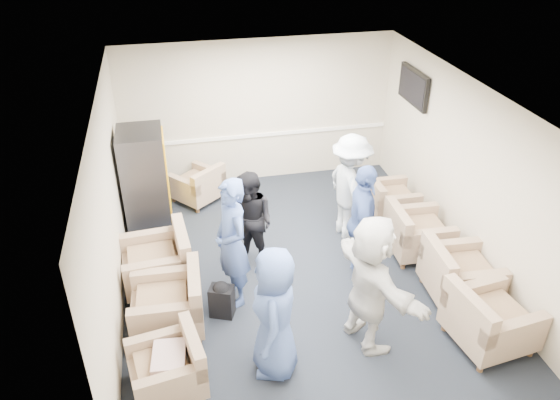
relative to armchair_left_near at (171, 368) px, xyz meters
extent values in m
plane|color=black|center=(1.91, 1.86, -0.31)|extent=(6.00, 6.00, 0.00)
plane|color=silver|center=(1.91, 1.86, 2.39)|extent=(6.00, 6.00, 0.00)
cube|color=beige|center=(1.91, 4.86, 1.04)|extent=(5.00, 0.02, 2.70)
cube|color=beige|center=(1.91, -1.14, 1.04)|extent=(5.00, 0.02, 2.70)
cube|color=beige|center=(-0.59, 1.86, 1.04)|extent=(0.02, 6.00, 2.70)
cube|color=beige|center=(4.41, 1.86, 1.04)|extent=(0.02, 6.00, 2.70)
cube|color=white|center=(1.91, 4.84, 0.59)|extent=(4.98, 0.04, 0.06)
cube|color=black|center=(4.35, 3.66, 1.74)|extent=(0.07, 1.00, 0.58)
cube|color=black|center=(4.31, 3.66, 1.74)|extent=(0.01, 0.92, 0.50)
cube|color=#47474E|center=(4.39, 3.66, 1.59)|extent=(0.04, 0.10, 0.25)
cube|color=#967A60|center=(-0.05, -0.01, -0.07)|extent=(0.90, 0.90, 0.26)
cube|color=#88694B|center=(-0.05, -0.01, 0.10)|extent=(0.62, 0.59, 0.09)
cube|color=#967A60|center=(0.27, 0.04, 0.24)|extent=(0.25, 0.79, 0.37)
cube|color=#967A60|center=(0.00, 1.01, -0.04)|extent=(0.93, 0.93, 0.29)
cube|color=#88694B|center=(0.00, 1.01, 0.16)|extent=(0.65, 0.61, 0.11)
cube|color=#967A60|center=(0.37, 0.99, 0.32)|extent=(0.19, 0.90, 0.42)
cube|color=#967A60|center=(-0.11, 1.93, -0.03)|extent=(0.98, 0.98, 0.30)
cube|color=#88694B|center=(-0.11, 1.93, 0.18)|extent=(0.68, 0.64, 0.11)
cube|color=#967A60|center=(0.28, 1.96, 0.34)|extent=(0.22, 0.93, 0.43)
cube|color=#967A60|center=(3.88, -0.12, -0.04)|extent=(1.01, 1.01, 0.30)
cube|color=#88694B|center=(3.88, -0.12, 0.17)|extent=(0.69, 0.66, 0.11)
cube|color=#967A60|center=(3.51, -0.17, 0.33)|extent=(0.26, 0.91, 0.42)
cube|color=#967A60|center=(3.97, 0.79, -0.04)|extent=(0.94, 0.94, 0.30)
cube|color=#88694B|center=(3.97, 0.79, 0.16)|extent=(0.65, 0.61, 0.11)
cube|color=#967A60|center=(3.59, 0.81, 0.32)|extent=(0.20, 0.90, 0.42)
cube|color=#967A60|center=(3.84, 1.87, -0.05)|extent=(0.90, 0.90, 0.29)
cube|color=#88694B|center=(3.84, 1.87, 0.15)|extent=(0.62, 0.59, 0.10)
cube|color=#967A60|center=(3.48, 1.88, 0.30)|extent=(0.18, 0.87, 0.41)
cube|color=#967A60|center=(3.85, 2.96, -0.07)|extent=(0.79, 0.79, 0.26)
cube|color=#88694B|center=(3.85, 2.96, 0.10)|extent=(0.55, 0.51, 0.09)
cube|color=#967A60|center=(3.52, 2.96, 0.24)|extent=(0.14, 0.78, 0.37)
cube|color=#967A60|center=(0.65, 4.23, -0.08)|extent=(1.06, 1.06, 0.25)
cube|color=#88694B|center=(0.65, 4.23, 0.09)|extent=(0.71, 0.72, 0.09)
cube|color=#967A60|center=(0.85, 3.98, 0.22)|extent=(0.66, 0.58, 0.36)
cube|color=#47474E|center=(-0.19, 3.47, 0.56)|extent=(0.69, 0.83, 1.75)
cube|color=orange|center=(0.16, 3.47, 0.65)|extent=(0.02, 0.70, 1.40)
cube|color=black|center=(0.17, 3.47, -0.08)|extent=(0.02, 0.41, 0.11)
cube|color=black|center=(0.71, 1.11, -0.09)|extent=(0.37, 0.32, 0.44)
sphere|color=black|center=(0.71, 1.11, 0.11)|extent=(0.22, 0.22, 0.22)
cube|color=beige|center=(0.00, -0.01, 0.17)|extent=(0.41, 0.51, 0.14)
imported|color=#425C9E|center=(1.20, 0.06, 0.53)|extent=(0.72, 0.93, 1.68)
imported|color=#425C9E|center=(0.91, 1.40, 0.62)|extent=(0.61, 0.77, 1.85)
imported|color=black|center=(1.29, 2.12, 0.45)|extent=(0.91, 0.94, 1.52)
imported|color=white|center=(2.95, 2.58, 0.57)|extent=(0.81, 1.22, 1.75)
imported|color=#425C9E|center=(2.76, 1.54, 0.58)|extent=(0.72, 1.12, 1.78)
imported|color=silver|center=(2.41, 0.26, 0.59)|extent=(0.91, 1.75, 1.81)
camera|label=1|loc=(0.26, -4.47, 4.71)|focal=35.00mm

